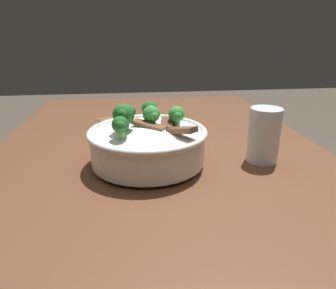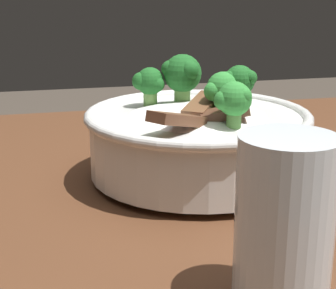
{
  "view_description": "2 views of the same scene",
  "coord_description": "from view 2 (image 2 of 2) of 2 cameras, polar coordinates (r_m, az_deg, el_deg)",
  "views": [
    {
      "loc": [
        0.73,
        -0.07,
        1.11
      ],
      "look_at": [
        0.14,
        0.01,
        0.89
      ],
      "focal_mm": 32.57,
      "sensor_mm": 36.0,
      "label": 1
    },
    {
      "loc": [
        0.27,
        0.55,
        1.05
      ],
      "look_at": [
        0.13,
        -0.05,
        0.86
      ],
      "focal_mm": 57.89,
      "sensor_mm": 36.0,
      "label": 2
    }
  ],
  "objects": [
    {
      "name": "rice_bowl",
      "position": [
        0.63,
        3.13,
        0.96
      ],
      "size": [
        0.26,
        0.26,
        0.14
      ],
      "color": "white",
      "rests_on": "dining_table"
    },
    {
      "name": "drinking_glass",
      "position": [
        0.4,
        12.08,
        -9.07
      ],
      "size": [
        0.07,
        0.07,
        0.12
      ],
      "color": "white",
      "rests_on": "dining_table"
    },
    {
      "name": "dining_table",
      "position": [
        0.71,
        11.49,
        -13.57
      ],
      "size": [
        1.23,
        0.84,
        0.82
      ],
      "color": "#56331E",
      "rests_on": "ground"
    }
  ]
}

